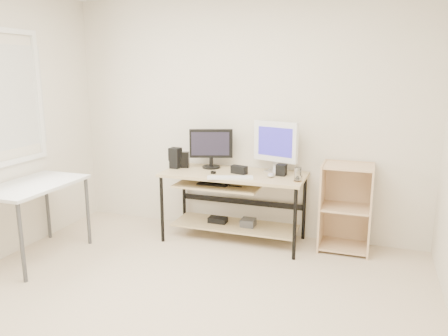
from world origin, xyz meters
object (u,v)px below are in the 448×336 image
black_monitor (211,146)px  audio_controller (185,160)px  side_table (33,192)px  desk (232,192)px  white_imac (276,143)px  shelf_unit (346,206)px

black_monitor → audio_controller: 0.33m
side_table → black_monitor: bearing=41.4°
desk → white_imac: white_imac is taller
audio_controller → white_imac: bearing=-3.9°
desk → audio_controller: audio_controller is taller
white_imac → audio_controller: (-0.99, -0.13, -0.22)m
white_imac → black_monitor: bearing=-159.4°
side_table → shelf_unit: 3.09m
desk → side_table: 1.97m
desk → side_table: size_ratio=1.50×
shelf_unit → audio_controller: size_ratio=5.04×
white_imac → desk: bearing=-138.7°
side_table → white_imac: white_imac is taller
side_table → shelf_unit: shelf_unit is taller
white_imac → audio_controller: size_ratio=3.01×
desk → shelf_unit: size_ratio=1.67×
shelf_unit → audio_controller: 1.79m
side_table → black_monitor: black_monitor is taller
side_table → audio_controller: (1.09, 1.12, 0.17)m
desk → audio_controller: 0.64m
white_imac → side_table: bearing=-132.1°
desk → black_monitor: bearing=153.0°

